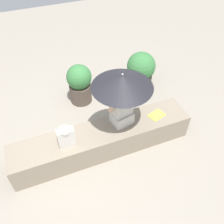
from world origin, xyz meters
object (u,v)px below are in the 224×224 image
object	(u,v)px
magazine	(157,115)
planter_near	(80,83)
planter_far	(141,70)
person_seated	(122,106)
handbag_black	(66,137)
parasol	(122,81)

from	to	relation	value
magazine	planter_near	xyz separation A→B (m)	(-1.02, 1.45, -0.03)
magazine	planter_far	world-z (taller)	planter_far
person_seated	magazine	bearing A→B (deg)	-7.02
handbag_black	planter_near	xyz separation A→B (m)	(0.65, 1.50, -0.21)
handbag_black	magazine	xyz separation A→B (m)	(1.67, 0.05, -0.18)
person_seated	planter_near	distance (m)	1.47
parasol	handbag_black	size ratio (longest dim) A/B	2.85
parasol	handbag_black	world-z (taller)	parasol
person_seated	handbag_black	world-z (taller)	person_seated
planter_far	handbag_black	bearing A→B (deg)	-144.49
planter_far	planter_near	bearing A→B (deg)	178.55
parasol	planter_far	xyz separation A→B (m)	(1.06, 1.35, -0.95)
magazine	planter_near	distance (m)	1.77
planter_near	parasol	bearing A→B (deg)	-76.06
planter_near	planter_far	bearing A→B (deg)	-1.45
handbag_black	planter_near	size ratio (longest dim) A/B	0.42
handbag_black	magazine	size ratio (longest dim) A/B	1.33
planter_near	planter_far	distance (m)	1.41
magazine	planter_far	distance (m)	1.47
parasol	planter_far	distance (m)	1.96
handbag_black	person_seated	bearing A→B (deg)	7.49
planter_near	planter_far	world-z (taller)	planter_near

